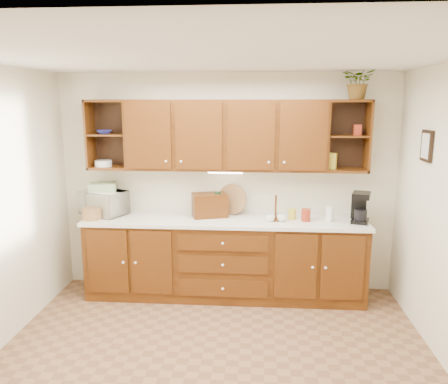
% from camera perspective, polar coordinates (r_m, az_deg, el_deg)
% --- Properties ---
extents(floor, '(4.00, 4.00, 0.00)m').
position_cam_1_polar(floor, '(4.10, -1.46, -21.76)').
color(floor, brown).
rests_on(floor, ground).
extents(ceiling, '(4.00, 4.00, 0.00)m').
position_cam_1_polar(ceiling, '(3.44, -1.69, 17.32)').
color(ceiling, white).
rests_on(ceiling, back_wall).
extents(back_wall, '(4.00, 0.00, 4.00)m').
position_cam_1_polar(back_wall, '(5.26, 0.35, 1.13)').
color(back_wall, beige).
rests_on(back_wall, floor).
extents(base_cabinets, '(3.20, 0.60, 0.90)m').
position_cam_1_polar(base_cabinets, '(5.20, 0.11, -8.74)').
color(base_cabinets, '#391906').
rests_on(base_cabinets, floor).
extents(countertop, '(3.24, 0.64, 0.04)m').
position_cam_1_polar(countertop, '(5.04, 0.11, -3.77)').
color(countertop, white).
rests_on(countertop, base_cabinets).
extents(upper_cabinets, '(3.20, 0.33, 0.80)m').
position_cam_1_polar(upper_cabinets, '(5.02, 0.34, 7.45)').
color(upper_cabinets, '#391906').
rests_on(upper_cabinets, back_wall).
extents(undercabinet_light, '(0.40, 0.05, 0.02)m').
position_cam_1_polar(undercabinet_light, '(5.02, 0.19, 2.59)').
color(undercabinet_light, white).
rests_on(undercabinet_light, upper_cabinets).
extents(framed_picture, '(0.03, 0.24, 0.30)m').
position_cam_1_polar(framed_picture, '(4.63, 24.97, 5.48)').
color(framed_picture, black).
rests_on(framed_picture, right_wall).
extents(wicker_basket, '(0.27, 0.27, 0.13)m').
position_cam_1_polar(wicker_basket, '(5.24, -16.85, -2.73)').
color(wicker_basket, '#A87546').
rests_on(wicker_basket, countertop).
extents(microwave, '(0.62, 0.53, 0.29)m').
position_cam_1_polar(microwave, '(5.41, -15.46, -1.34)').
color(microwave, beige).
rests_on(microwave, countertop).
extents(towel_stack, '(0.36, 0.29, 0.09)m').
position_cam_1_polar(towel_stack, '(5.37, -15.57, 0.64)').
color(towel_stack, '#CFD664').
rests_on(towel_stack, microwave).
extents(wine_bottle, '(0.08, 0.08, 0.30)m').
position_cam_1_polar(wine_bottle, '(5.10, -0.83, -1.61)').
color(wine_bottle, black).
rests_on(wine_bottle, countertop).
extents(woven_tray, '(0.38, 0.22, 0.37)m').
position_cam_1_polar(woven_tray, '(5.25, 1.02, -2.81)').
color(woven_tray, '#A87546').
rests_on(woven_tray, countertop).
extents(bread_box, '(0.45, 0.35, 0.28)m').
position_cam_1_polar(bread_box, '(5.12, -1.88, -1.72)').
color(bread_box, '#391906').
rests_on(bread_box, countertop).
extents(mug_tree, '(0.28, 0.27, 0.29)m').
position_cam_1_polar(mug_tree, '(5.00, 6.73, -3.22)').
color(mug_tree, '#391906').
rests_on(mug_tree, countertop).
extents(canister_red, '(0.13, 0.13, 0.14)m').
position_cam_1_polar(canister_red, '(5.02, 10.64, -2.98)').
color(canister_red, maroon).
rests_on(canister_red, countertop).
extents(canister_white, '(0.09, 0.09, 0.17)m').
position_cam_1_polar(canister_white, '(5.05, 13.60, -2.83)').
color(canister_white, white).
rests_on(canister_white, countertop).
extents(canister_yellow, '(0.09, 0.09, 0.12)m').
position_cam_1_polar(canister_yellow, '(5.08, 8.87, -2.87)').
color(canister_yellow, gold).
rests_on(canister_yellow, countertop).
extents(coffee_maker, '(0.25, 0.28, 0.34)m').
position_cam_1_polar(coffee_maker, '(5.11, 17.37, -1.97)').
color(coffee_maker, black).
rests_on(coffee_maker, countertop).
extents(bowl_stack, '(0.24, 0.24, 0.05)m').
position_cam_1_polar(bowl_stack, '(5.28, -15.37, 7.57)').
color(bowl_stack, navy).
rests_on(bowl_stack, upper_cabinets).
extents(plate_stack, '(0.24, 0.24, 0.07)m').
position_cam_1_polar(plate_stack, '(5.33, -15.47, 3.62)').
color(plate_stack, white).
rests_on(plate_stack, upper_cabinets).
extents(pantry_box_yellow, '(0.12, 0.11, 0.18)m').
position_cam_1_polar(pantry_box_yellow, '(5.08, 13.91, 3.95)').
color(pantry_box_yellow, gold).
rests_on(pantry_box_yellow, upper_cabinets).
extents(pantry_box_red, '(0.08, 0.07, 0.12)m').
position_cam_1_polar(pantry_box_red, '(5.10, 17.02, 7.76)').
color(pantry_box_red, maroon).
rests_on(pantry_box_red, upper_cabinets).
extents(potted_plant, '(0.43, 0.40, 0.38)m').
position_cam_1_polar(potted_plant, '(5.09, 17.24, 13.63)').
color(potted_plant, '#999999').
rests_on(potted_plant, upper_cabinets).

